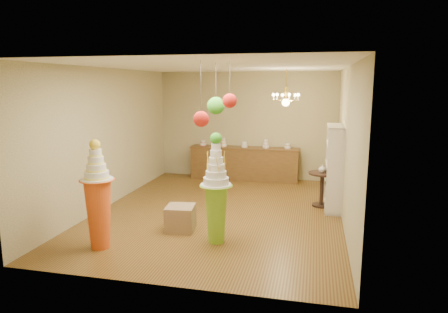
% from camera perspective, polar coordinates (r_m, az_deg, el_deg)
% --- Properties ---
extents(floor, '(6.50, 6.50, 0.00)m').
position_cam_1_polar(floor, '(8.53, -0.64, -7.84)').
color(floor, brown).
rests_on(floor, ground).
extents(ceiling, '(6.50, 6.50, 0.00)m').
position_cam_1_polar(ceiling, '(8.12, -0.68, 12.73)').
color(ceiling, white).
rests_on(ceiling, ground).
extents(wall_back, '(5.00, 0.04, 3.00)m').
position_cam_1_polar(wall_back, '(11.36, 3.20, 4.43)').
color(wall_back, tan).
rests_on(wall_back, ground).
extents(wall_front, '(5.00, 0.04, 3.00)m').
position_cam_1_polar(wall_front, '(5.14, -9.19, -2.82)').
color(wall_front, tan).
rests_on(wall_front, ground).
extents(wall_left, '(0.04, 6.50, 3.00)m').
position_cam_1_polar(wall_left, '(9.10, -16.16, 2.59)').
color(wall_left, tan).
rests_on(wall_left, ground).
extents(wall_right, '(0.04, 6.50, 3.00)m').
position_cam_1_polar(wall_right, '(7.99, 17.05, 1.53)').
color(wall_right, tan).
rests_on(wall_right, ground).
extents(pedestal_green, '(0.54, 0.54, 1.88)m').
position_cam_1_polar(pedestal_green, '(6.72, -1.14, -6.18)').
color(pedestal_green, '#77B026').
rests_on(pedestal_green, floor).
extents(pedestal_orange, '(0.63, 0.63, 1.80)m').
position_cam_1_polar(pedestal_orange, '(6.81, -17.51, -6.61)').
color(pedestal_orange, '#CE4E18').
rests_on(pedestal_orange, floor).
extents(burlap_riser, '(0.56, 0.56, 0.46)m').
position_cam_1_polar(burlap_riser, '(7.46, -6.24, -8.74)').
color(burlap_riser, '#7F6445').
rests_on(burlap_riser, floor).
extents(sideboard, '(3.04, 0.54, 1.16)m').
position_cam_1_polar(sideboard, '(11.23, 2.90, -0.90)').
color(sideboard, brown).
rests_on(sideboard, floor).
extents(shelving_unit, '(0.33, 1.20, 1.80)m').
position_cam_1_polar(shelving_unit, '(8.87, 15.46, -1.49)').
color(shelving_unit, beige).
rests_on(shelving_unit, floor).
extents(round_table, '(0.78, 0.78, 0.76)m').
position_cam_1_polar(round_table, '(9.02, 13.80, -3.90)').
color(round_table, black).
rests_on(round_table, floor).
extents(vase, '(0.19, 0.19, 0.18)m').
position_cam_1_polar(vase, '(8.94, 13.90, -1.68)').
color(vase, beige).
rests_on(vase, round_table).
extents(pom_red_left, '(0.24, 0.24, 0.98)m').
position_cam_1_polar(pom_red_left, '(6.01, -3.28, 5.39)').
color(pom_red_left, '#3F382D').
rests_on(pom_red_left, ceiling).
extents(pom_green_mid, '(0.28, 0.28, 0.83)m').
position_cam_1_polar(pom_green_mid, '(6.49, -1.16, 7.28)').
color(pom_green_mid, '#3F382D').
rests_on(pom_green_mid, ceiling).
extents(pom_red_right, '(0.22, 0.22, 0.70)m').
position_cam_1_polar(pom_red_right, '(6.06, 0.82, 7.98)').
color(pom_red_right, '#3F382D').
rests_on(pom_red_right, ceiling).
extents(chandelier, '(0.84, 0.84, 0.85)m').
position_cam_1_polar(chandelier, '(9.25, 8.82, 7.98)').
color(chandelier, '#E3BF50').
rests_on(chandelier, ceiling).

